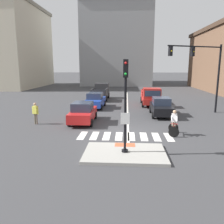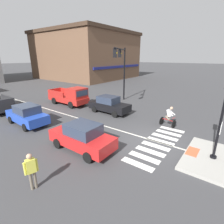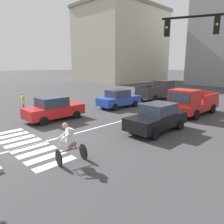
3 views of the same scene
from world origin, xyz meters
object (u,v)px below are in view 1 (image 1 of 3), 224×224
at_px(traffic_light_mast, 203,65).
at_px(cyclist, 174,122).
at_px(pickup_truck_red_eastbound_far, 151,97).
at_px(pedestrian_at_curb_left, 35,112).
at_px(pickup_truck_charcoal_westbound_distant, 101,92).
at_px(car_black_eastbound_mid, 161,107).
at_px(car_blue_westbound_far, 95,100).
at_px(signal_pole, 125,98).
at_px(car_red_westbound_near, 83,113).

relative_size(traffic_light_mast, cyclist, 3.77).
bearing_deg(pickup_truck_red_eastbound_far, pedestrian_at_curb_left, -137.16).
distance_m(pickup_truck_charcoal_westbound_distant, pedestrian_at_curb_left, 14.23).
distance_m(car_black_eastbound_mid, cyclist, 5.96).
bearing_deg(cyclist, pedestrian_at_curb_left, 167.38).
bearing_deg(car_blue_westbound_far, cyclist, -56.06).
xyz_separation_m(car_blue_westbound_far, pickup_truck_charcoal_westbound_distant, (-0.11, 6.58, 0.17)).
relative_size(signal_pole, pedestrian_at_curb_left, 2.72).
xyz_separation_m(car_black_eastbound_mid, pedestrian_at_curb_left, (-10.05, -3.72, 0.17)).
xyz_separation_m(signal_pole, car_blue_westbound_far, (-3.23, 12.98, -2.08)).
height_order(pickup_truck_charcoal_westbound_distant, cyclist, pickup_truck_charcoal_westbound_distant).
relative_size(car_black_eastbound_mid, car_blue_westbound_far, 0.99).
distance_m(car_blue_westbound_far, cyclist, 11.38).
xyz_separation_m(signal_pole, pedestrian_at_curb_left, (-6.87, 5.78, -1.91)).
bearing_deg(car_black_eastbound_mid, signal_pole, -108.55).
xyz_separation_m(traffic_light_mast, cyclist, (-3.84, -7.04, -3.57)).
xyz_separation_m(car_red_westbound_near, pickup_truck_red_eastbound_far, (6.13, 8.24, 0.17)).
bearing_deg(pedestrian_at_curb_left, car_red_westbound_near, 11.58).
height_order(signal_pole, cyclist, signal_pole).
bearing_deg(traffic_light_mast, pickup_truck_red_eastbound_far, 135.07).
bearing_deg(car_black_eastbound_mid, traffic_light_mast, 16.02).
relative_size(pickup_truck_red_eastbound_far, pedestrian_at_curb_left, 3.07).
bearing_deg(car_black_eastbound_mid, pickup_truck_red_eastbound_far, 94.27).
height_order(pickup_truck_red_eastbound_far, pedestrian_at_curb_left, pickup_truck_red_eastbound_far).
bearing_deg(signal_pole, car_blue_westbound_far, 103.99).
xyz_separation_m(signal_pole, car_black_eastbound_mid, (3.19, 9.49, -2.08)).
xyz_separation_m(traffic_light_mast, car_blue_westbound_far, (-10.19, 2.40, -3.63)).
xyz_separation_m(signal_pole, pickup_truck_red_eastbound_far, (2.79, 14.73, -1.91)).
bearing_deg(signal_pole, pickup_truck_red_eastbound_far, 79.26).
relative_size(car_black_eastbound_mid, pickup_truck_red_eastbound_far, 0.80).
relative_size(car_red_westbound_near, pickup_truck_red_eastbound_far, 0.80).
bearing_deg(car_blue_westbound_far, car_red_westbound_near, -90.93).
height_order(signal_pole, car_blue_westbound_far, signal_pole).
bearing_deg(pickup_truck_charcoal_westbound_distant, traffic_light_mast, -41.09).
distance_m(car_black_eastbound_mid, pedestrian_at_curb_left, 10.72).
distance_m(signal_pole, car_blue_westbound_far, 13.54).
height_order(car_blue_westbound_far, pickup_truck_red_eastbound_far, pickup_truck_red_eastbound_far).
distance_m(car_blue_westbound_far, pedestrian_at_curb_left, 8.07).
xyz_separation_m(car_black_eastbound_mid, pickup_truck_charcoal_westbound_distant, (-6.53, 10.07, 0.17)).
relative_size(signal_pole, cyclist, 2.71).
distance_m(signal_pole, pedestrian_at_curb_left, 9.17).
distance_m(signal_pole, traffic_light_mast, 12.76).
bearing_deg(signal_pole, car_red_westbound_near, 117.19).
height_order(traffic_light_mast, pickup_truck_red_eastbound_far, traffic_light_mast).
relative_size(signal_pole, pickup_truck_charcoal_westbound_distant, 0.89).
height_order(signal_pole, pickup_truck_charcoal_westbound_distant, signal_pole).
height_order(car_red_westbound_near, pedestrian_at_curb_left, pedestrian_at_curb_left).
bearing_deg(pedestrian_at_curb_left, car_blue_westbound_far, 63.26).
relative_size(traffic_light_mast, pickup_truck_charcoal_westbound_distant, 1.23).
bearing_deg(pickup_truck_red_eastbound_far, cyclist, -88.33).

